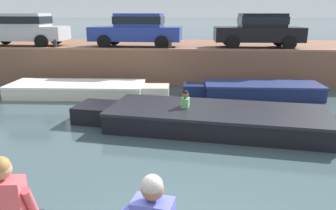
# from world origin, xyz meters

# --- Properties ---
(ground_plane) EXTENTS (400.00, 400.00, 0.00)m
(ground_plane) POSITION_xyz_m (0.00, 5.49, 0.00)
(ground_plane) COLOR #3D5156
(far_quay_wall) EXTENTS (60.00, 6.00, 1.56)m
(far_quay_wall) POSITION_xyz_m (0.00, 13.99, 0.78)
(far_quay_wall) COLOR brown
(far_quay_wall) RESTS_ON ground
(far_wall_coping) EXTENTS (60.00, 0.24, 0.08)m
(far_wall_coping) POSITION_xyz_m (0.00, 11.11, 1.60)
(far_wall_coping) COLOR #9F6C52
(far_wall_coping) RESTS_ON far_quay_wall
(boat_moored_west_cream) EXTENTS (6.22, 1.99, 0.50)m
(boat_moored_west_cream) POSITION_xyz_m (-4.16, 9.09, 0.25)
(boat_moored_west_cream) COLOR silver
(boat_moored_west_cream) RESTS_ON ground
(boat_moored_central_navy) EXTENTS (5.19, 1.63, 0.56)m
(boat_moored_central_navy) POSITION_xyz_m (2.52, 9.29, 0.28)
(boat_moored_central_navy) COLOR navy
(boat_moored_central_navy) RESTS_ON ground
(motorboat_passing) EXTENTS (7.31, 3.10, 1.06)m
(motorboat_passing) POSITION_xyz_m (0.44, 5.65, 0.29)
(motorboat_passing) COLOR black
(motorboat_passing) RESTS_ON ground
(car_leftmost_silver) EXTENTS (4.28, 2.11, 1.54)m
(car_leftmost_silver) POSITION_xyz_m (-8.10, 12.45, 2.41)
(car_leftmost_silver) COLOR #B7BABC
(car_leftmost_silver) RESTS_ON far_quay_wall
(car_left_inner_blue) EXTENTS (4.30, 2.05, 1.54)m
(car_left_inner_blue) POSITION_xyz_m (-2.53, 12.45, 2.41)
(car_left_inner_blue) COLOR #233893
(car_left_inner_blue) RESTS_ON far_quay_wall
(car_centre_black) EXTENTS (3.93, 1.95, 1.54)m
(car_centre_black) POSITION_xyz_m (3.09, 12.45, 2.41)
(car_centre_black) COLOR black
(car_centre_black) RESTS_ON far_quay_wall
(mooring_bollard_west) EXTENTS (0.15, 0.15, 0.45)m
(mooring_bollard_west) POSITION_xyz_m (-6.04, 11.24, 1.80)
(mooring_bollard_west) COLOR #2D2B28
(mooring_bollard_west) RESTS_ON far_quay_wall
(mooring_bollard_mid) EXTENTS (0.15, 0.15, 0.45)m
(mooring_bollard_mid) POSITION_xyz_m (-0.92, 11.24, 1.80)
(mooring_bollard_mid) COLOR #2D2B28
(mooring_bollard_mid) RESTS_ON far_quay_wall
(person_seated_left) EXTENTS (0.56, 0.56, 0.96)m
(person_seated_left) POSITION_xyz_m (-1.81, -0.34, 1.24)
(person_seated_left) COLOR #282833
(person_seated_left) RESTS_ON near_quay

